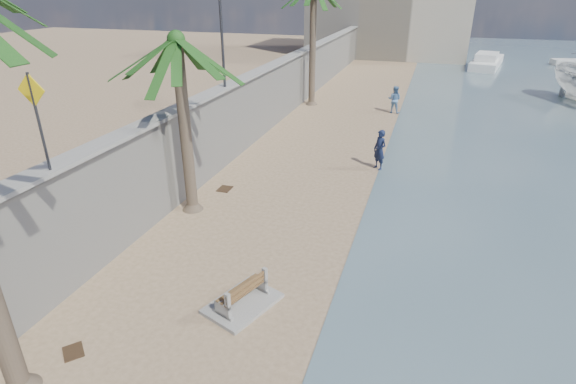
# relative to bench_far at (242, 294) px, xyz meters

# --- Properties ---
(ground_plane) EXTENTS (140.00, 140.00, 0.00)m
(ground_plane) POSITION_rel_bench_far_xyz_m (0.25, -2.20, -0.35)
(ground_plane) COLOR #9B7D5F
(seawall) EXTENTS (0.45, 70.00, 3.50)m
(seawall) POSITION_rel_bench_far_xyz_m (-4.95, 17.80, 1.40)
(seawall) COLOR gray
(seawall) RESTS_ON ground_plane
(wall_cap) EXTENTS (0.80, 70.00, 0.12)m
(wall_cap) POSITION_rel_bench_far_xyz_m (-4.95, 17.80, 3.20)
(wall_cap) COLOR gray
(wall_cap) RESTS_ON seawall
(bench_far) EXTENTS (1.92, 2.28, 0.81)m
(bench_far) POSITION_rel_bench_far_xyz_m (0.00, 0.00, 0.00)
(bench_far) COLOR gray
(bench_far) RESTS_ON ground_plane
(palm_mid) EXTENTS (5.00, 5.00, 7.11)m
(palm_mid) POSITION_rel_bench_far_xyz_m (-4.03, 4.67, 5.78)
(palm_mid) COLOR brown
(palm_mid) RESTS_ON ground_plane
(pedestrian_sign) EXTENTS (0.78, 0.07, 2.40)m
(pedestrian_sign) POSITION_rel_bench_far_xyz_m (-4.75, -0.70, 4.80)
(pedestrian_sign) COLOR #2D2D33
(pedestrian_sign) RESTS_ON wall_cap
(streetlight) EXTENTS (0.28, 0.28, 5.12)m
(streetlight) POSITION_rel_bench_far_xyz_m (-4.85, 9.80, 6.29)
(streetlight) COLOR #2D2D33
(streetlight) RESTS_ON wall_cap
(person_a) EXTENTS (0.92, 0.90, 2.14)m
(person_a) POSITION_rel_bench_far_xyz_m (2.19, 11.02, 0.71)
(person_a) COLOR #141C39
(person_a) RESTS_ON ground_plane
(person_b) EXTENTS (1.05, 0.86, 1.98)m
(person_b) POSITION_rel_bench_far_xyz_m (1.84, 21.50, 0.63)
(person_b) COLOR #537DAC
(person_b) RESTS_ON ground_plane
(yacht_far) EXTENTS (4.08, 9.23, 1.50)m
(yacht_far) POSITION_rel_bench_far_xyz_m (9.26, 43.45, -0.00)
(yacht_far) COLOR silver
(yacht_far) RESTS_ON bay_water
(debris_b) EXTENTS (0.70, 0.69, 0.03)m
(debris_b) POSITION_rel_bench_far_xyz_m (-3.12, -2.78, -0.34)
(debris_b) COLOR #382616
(debris_b) RESTS_ON ground_plane
(debris_c) EXTENTS (0.53, 0.66, 0.03)m
(debris_c) POSITION_rel_bench_far_xyz_m (-3.66, 6.72, -0.34)
(debris_c) COLOR #382616
(debris_c) RESTS_ON ground_plane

